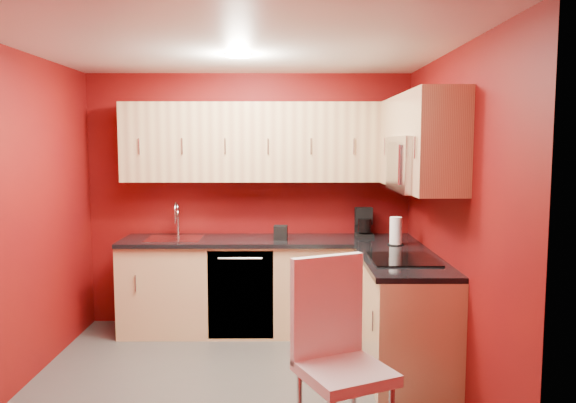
{
  "coord_description": "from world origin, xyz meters",
  "views": [
    {
      "loc": [
        0.36,
        -4.1,
        1.82
      ],
      "look_at": [
        0.38,
        0.55,
        1.33
      ],
      "focal_mm": 35.0,
      "sensor_mm": 36.0,
      "label": 1
    }
  ],
  "objects_px": {
    "coffee_maker": "(364,222)",
    "napkin_holder": "(281,233)",
    "dining_chair": "(345,361)",
    "sink": "(175,235)",
    "paper_towel": "(396,231)",
    "microwave": "(420,164)"
  },
  "relations": [
    {
      "from": "coffee_maker",
      "to": "napkin_holder",
      "type": "height_order",
      "value": "coffee_maker"
    },
    {
      "from": "dining_chair",
      "to": "sink",
      "type": "bearing_deg",
      "value": 97.5
    },
    {
      "from": "napkin_holder",
      "to": "coffee_maker",
      "type": "bearing_deg",
      "value": 13.27
    },
    {
      "from": "sink",
      "to": "dining_chair",
      "type": "bearing_deg",
      "value": -57.7
    },
    {
      "from": "sink",
      "to": "coffee_maker",
      "type": "height_order",
      "value": "sink"
    },
    {
      "from": "sink",
      "to": "dining_chair",
      "type": "distance_m",
      "value": 2.65
    },
    {
      "from": "sink",
      "to": "paper_towel",
      "type": "bearing_deg",
      "value": -9.78
    },
    {
      "from": "napkin_holder",
      "to": "dining_chair",
      "type": "bearing_deg",
      "value": -79.77
    },
    {
      "from": "sink",
      "to": "paper_towel",
      "type": "xyz_separation_m",
      "value": [
        2.05,
        -0.35,
        0.09
      ]
    },
    {
      "from": "sink",
      "to": "coffee_maker",
      "type": "relative_size",
      "value": 1.87
    },
    {
      "from": "microwave",
      "to": "napkin_holder",
      "type": "height_order",
      "value": "microwave"
    },
    {
      "from": "napkin_holder",
      "to": "dining_chair",
      "type": "height_order",
      "value": "dining_chair"
    },
    {
      "from": "microwave",
      "to": "dining_chair",
      "type": "xyz_separation_m",
      "value": [
        -0.69,
        -1.21,
        -1.08
      ]
    },
    {
      "from": "microwave",
      "to": "dining_chair",
      "type": "height_order",
      "value": "microwave"
    },
    {
      "from": "coffee_maker",
      "to": "paper_towel",
      "type": "bearing_deg",
      "value": -66.33
    },
    {
      "from": "coffee_maker",
      "to": "paper_towel",
      "type": "height_order",
      "value": "coffee_maker"
    },
    {
      "from": "paper_towel",
      "to": "dining_chair",
      "type": "xyz_separation_m",
      "value": [
        -0.65,
        -1.86,
        -0.46
      ]
    },
    {
      "from": "dining_chair",
      "to": "microwave",
      "type": "bearing_deg",
      "value": 35.39
    },
    {
      "from": "paper_towel",
      "to": "microwave",
      "type": "bearing_deg",
      "value": -85.96
    },
    {
      "from": "paper_towel",
      "to": "dining_chair",
      "type": "distance_m",
      "value": 2.02
    },
    {
      "from": "sink",
      "to": "coffee_maker",
      "type": "xyz_separation_m",
      "value": [
        1.83,
        0.11,
        0.1
      ]
    },
    {
      "from": "napkin_holder",
      "to": "paper_towel",
      "type": "distance_m",
      "value": 1.07
    }
  ]
}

